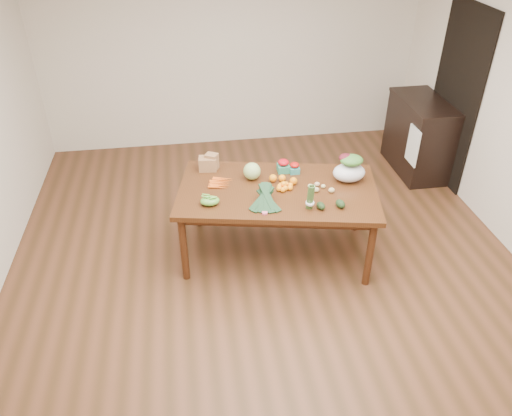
{
  "coord_description": "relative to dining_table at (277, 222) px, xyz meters",
  "views": [
    {
      "loc": [
        -0.68,
        -3.56,
        3.2
      ],
      "look_at": [
        -0.13,
        0.0,
        0.8
      ],
      "focal_mm": 35.0,
      "sensor_mm": 36.0,
      "label": 1
    }
  ],
  "objects": [
    {
      "name": "floor",
      "position": [
        -0.13,
        -0.36,
        -0.38
      ],
      "size": [
        6.0,
        6.0,
        0.0
      ],
      "primitive_type": "plane",
      "color": "brown",
      "rests_on": "ground"
    },
    {
      "name": "room_walls",
      "position": [
        -0.13,
        -0.36,
        0.97
      ],
      "size": [
        5.02,
        6.02,
        2.7
      ],
      "color": "silver",
      "rests_on": "floor"
    },
    {
      "name": "dining_table",
      "position": [
        0.0,
        0.0,
        0.0
      ],
      "size": [
        2.03,
        1.38,
        0.75
      ],
      "primitive_type": "cube",
      "rotation": [
        0.0,
        0.0,
        -0.2
      ],
      "color": "#43220F",
      "rests_on": "floor"
    },
    {
      "name": "doorway_dark",
      "position": [
        2.35,
        1.24,
        0.68
      ],
      "size": [
        0.02,
        1.0,
        2.1
      ],
      "primitive_type": "cube",
      "color": "black",
      "rests_on": "floor"
    },
    {
      "name": "cabinet",
      "position": [
        2.09,
        1.43,
        0.1
      ],
      "size": [
        0.52,
        1.02,
        0.94
      ],
      "primitive_type": "cube",
      "color": "black",
      "rests_on": "floor"
    },
    {
      "name": "dish_towel",
      "position": [
        1.83,
        1.04,
        0.18
      ],
      "size": [
        0.02,
        0.28,
        0.45
      ],
      "primitive_type": "cube",
      "color": "white",
      "rests_on": "cabinet"
    },
    {
      "name": "paper_bag",
      "position": [
        -0.62,
        0.47,
        0.46
      ],
      "size": [
        0.27,
        0.24,
        0.16
      ],
      "primitive_type": null,
      "rotation": [
        0.0,
        0.0,
        -0.2
      ],
      "color": "#A17A48",
      "rests_on": "dining_table"
    },
    {
      "name": "cabbage",
      "position": [
        -0.21,
        0.23,
        0.46
      ],
      "size": [
        0.17,
        0.17,
        0.17
      ],
      "primitive_type": "sphere",
      "color": "#B1D078",
      "rests_on": "dining_table"
    },
    {
      "name": "strawberry_basket_a",
      "position": [
        0.12,
        0.32,
        0.43
      ],
      "size": [
        0.14,
        0.14,
        0.11
      ],
      "primitive_type": null,
      "rotation": [
        0.0,
        0.0,
        -0.2
      ],
      "color": "red",
      "rests_on": "dining_table"
    },
    {
      "name": "strawberry_basket_b",
      "position": [
        0.22,
        0.28,
        0.42
      ],
      "size": [
        0.11,
        0.11,
        0.09
      ],
      "primitive_type": null,
      "rotation": [
        0.0,
        0.0,
        -0.2
      ],
      "color": "red",
      "rests_on": "dining_table"
    },
    {
      "name": "orange_a",
      "position": [
        -0.02,
        0.14,
        0.41
      ],
      "size": [
        0.08,
        0.08,
        0.08
      ],
      "primitive_type": "sphere",
      "color": "orange",
      "rests_on": "dining_table"
    },
    {
      "name": "orange_b",
      "position": [
        0.07,
        0.13,
        0.41
      ],
      "size": [
        0.07,
        0.07,
        0.07
      ],
      "primitive_type": "sphere",
      "color": "#FF9A0F",
      "rests_on": "dining_table"
    },
    {
      "name": "orange_c",
      "position": [
        0.16,
        0.06,
        0.41
      ],
      "size": [
        0.07,
        0.07,
        0.07
      ],
      "primitive_type": "sphere",
      "color": "orange",
      "rests_on": "dining_table"
    },
    {
      "name": "mandarin_cluster",
      "position": [
        0.05,
        -0.01,
        0.42
      ],
      "size": [
        0.21,
        0.21,
        0.08
      ],
      "primitive_type": null,
      "rotation": [
        0.0,
        0.0,
        -0.2
      ],
      "color": "orange",
      "rests_on": "dining_table"
    },
    {
      "name": "carrots",
      "position": [
        -0.52,
        0.17,
        0.39
      ],
      "size": [
        0.26,
        0.26,
        0.03
      ],
      "primitive_type": null,
      "rotation": [
        0.0,
        0.0,
        -0.2
      ],
      "color": "#D55511",
      "rests_on": "dining_table"
    },
    {
      "name": "snap_pea_bag",
      "position": [
        -0.65,
        -0.17,
        0.41
      ],
      "size": [
        0.17,
        0.13,
        0.08
      ],
      "primitive_type": "ellipsoid",
      "color": "#56A638",
      "rests_on": "dining_table"
    },
    {
      "name": "kale_bunch",
      "position": [
        -0.17,
        -0.29,
        0.45
      ],
      "size": [
        0.39,
        0.46,
        0.16
      ],
      "primitive_type": null,
      "rotation": [
        0.0,
        0.0,
        -0.2
      ],
      "color": "black",
      "rests_on": "dining_table"
    },
    {
      "name": "asparagus_bundle",
      "position": [
        0.21,
        -0.38,
        0.5
      ],
      "size": [
        0.1,
        0.13,
        0.26
      ],
      "primitive_type": null,
      "rotation": [
        0.15,
        0.0,
        -0.2
      ],
      "color": "#557636",
      "rests_on": "dining_table"
    },
    {
      "name": "potato_a",
      "position": [
        0.31,
        -0.03,
        0.4
      ],
      "size": [
        0.05,
        0.04,
        0.04
      ],
      "primitive_type": "ellipsoid",
      "color": "tan",
      "rests_on": "dining_table"
    },
    {
      "name": "potato_b",
      "position": [
        0.34,
        -0.11,
        0.4
      ],
      "size": [
        0.06,
        0.05,
        0.05
      ],
      "primitive_type": "ellipsoid",
      "color": "tan",
      "rests_on": "dining_table"
    },
    {
      "name": "potato_c",
      "position": [
        0.43,
        -0.05,
        0.39
      ],
      "size": [
        0.05,
        0.04,
        0.04
      ],
      "primitive_type": "ellipsoid",
      "color": "#CEBD77",
      "rests_on": "dining_table"
    },
    {
      "name": "potato_d",
      "position": [
        0.38,
        -0.01,
        0.4
      ],
      "size": [
        0.05,
        0.05,
        0.04
      ],
      "primitive_type": "ellipsoid",
      "color": "#DDB17F",
      "rests_on": "dining_table"
    },
    {
      "name": "potato_e",
      "position": [
        0.48,
        -0.14,
        0.4
      ],
      "size": [
        0.06,
        0.05,
        0.05
      ],
      "primitive_type": "ellipsoid",
      "color": "tan",
      "rests_on": "dining_table"
    },
    {
      "name": "avocado_a",
      "position": [
        0.31,
        -0.39,
        0.41
      ],
      "size": [
        0.09,
        0.11,
        0.07
      ],
      "primitive_type": "ellipsoid",
      "rotation": [
        0.0,
        0.0,
        0.3
      ],
      "color": "black",
      "rests_on": "dining_table"
    },
    {
      "name": "avocado_b",
      "position": [
        0.49,
        -0.39,
        0.41
      ],
      "size": [
        0.1,
        0.12,
        0.07
      ],
      "primitive_type": "ellipsoid",
      "rotation": [
        0.0,
        0.0,
        0.3
      ],
      "color": "black",
      "rests_on": "dining_table"
    },
    {
      "name": "salad_bag",
      "position": [
        0.7,
        0.05,
        0.5
      ],
      "size": [
        0.35,
        0.29,
        0.24
      ],
      "primitive_type": null,
      "rotation": [
        0.0,
        0.0,
        -0.2
      ],
      "color": "white",
      "rests_on": "dining_table"
    }
  ]
}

